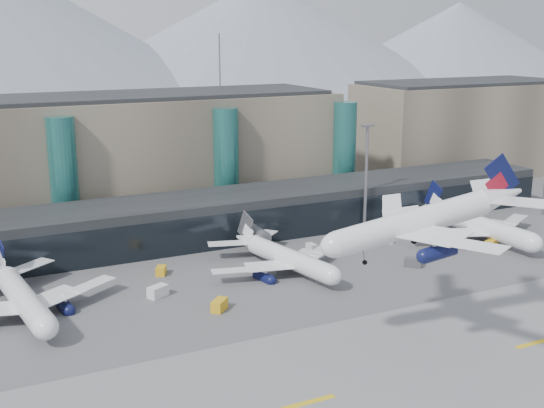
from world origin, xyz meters
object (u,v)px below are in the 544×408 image
at_px(veh_e, 491,244).
at_px(veh_g, 311,247).
at_px(jet_parked_mid, 279,250).
at_px(veh_c, 413,262).
at_px(jet_parked_left, 18,287).
at_px(veh_a, 158,291).
at_px(lightmast_mid, 366,172).
at_px(veh_b, 161,271).
at_px(jet_parked_right, 472,218).
at_px(veh_h, 219,305).
at_px(hero_jet, 433,212).
at_px(veh_d, 388,239).

xyz_separation_m(veh_e, veh_g, (-36.63, 15.84, -0.17)).
bearing_deg(jet_parked_mid, veh_c, -125.12).
xyz_separation_m(jet_parked_left, veh_a, (23.08, -3.91, -3.33)).
distance_m(veh_a, veh_g, 39.71).
bearing_deg(lightmast_mid, veh_c, -102.03).
bearing_deg(jet_parked_left, veh_b, -82.84).
distance_m(jet_parked_mid, jet_parked_right, 49.78).
relative_size(jet_parked_left, veh_b, 12.38).
bearing_deg(jet_parked_left, jet_parked_mid, -97.54).
relative_size(veh_b, veh_e, 0.90).
xyz_separation_m(lightmast_mid, jet_parked_left, (-79.99, -15.56, -10.07)).
bearing_deg(jet_parked_right, veh_e, 167.32).
bearing_deg(veh_e, veh_h, 162.35).
bearing_deg(veh_g, hero_jet, -13.36).
bearing_deg(lightmast_mid, veh_a, -161.11).
bearing_deg(veh_b, veh_e, -75.41).
bearing_deg(veh_a, veh_b, 43.68).
bearing_deg(veh_h, veh_e, -39.58).
height_order(jet_parked_right, veh_e, jet_parked_right).
relative_size(veh_b, veh_h, 0.82).
bearing_deg(veh_b, jet_parked_mid, -80.87).
distance_m(hero_jet, veh_h, 40.15).
distance_m(hero_jet, veh_c, 40.33).
xyz_separation_m(lightmast_mid, hero_jet, (-25.26, -55.39, 6.42)).
distance_m(jet_parked_mid, veh_c, 27.35).
bearing_deg(veh_a, veh_d, -17.79).
height_order(hero_jet, veh_g, hero_jet).
bearing_deg(jet_parked_right, veh_g, 76.12).
relative_size(jet_parked_mid, veh_e, 10.54).
bearing_deg(jet_parked_mid, veh_g, -68.50).
relative_size(veh_a, veh_c, 1.08).
relative_size(veh_b, veh_g, 1.13).
height_order(jet_parked_mid, veh_e, jet_parked_mid).
xyz_separation_m(veh_d, veh_h, (-48.77, -19.48, 0.23)).
bearing_deg(veh_c, jet_parked_right, 64.33).
xyz_separation_m(jet_parked_left, veh_b, (26.95, 7.01, -3.53)).
distance_m(jet_parked_right, veh_d, 20.57).
relative_size(lightmast_mid, jet_parked_left, 0.72).
bearing_deg(veh_e, veh_c, 163.28).
relative_size(hero_jet, jet_parked_left, 0.97).
bearing_deg(veh_e, veh_a, 153.73).
height_order(hero_jet, veh_e, hero_jet).
bearing_deg(veh_g, veh_c, 30.13).
relative_size(lightmast_mid, jet_parked_mid, 0.76).
distance_m(veh_d, veh_h, 52.52).
bearing_deg(veh_d, veh_b, 103.41).
distance_m(jet_parked_mid, veh_g, 14.41).
xyz_separation_m(veh_e, veh_h, (-66.89, -6.23, 0.06)).
distance_m(veh_a, veh_h, 13.06).
xyz_separation_m(hero_jet, veh_b, (-27.78, 46.84, -20.02)).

